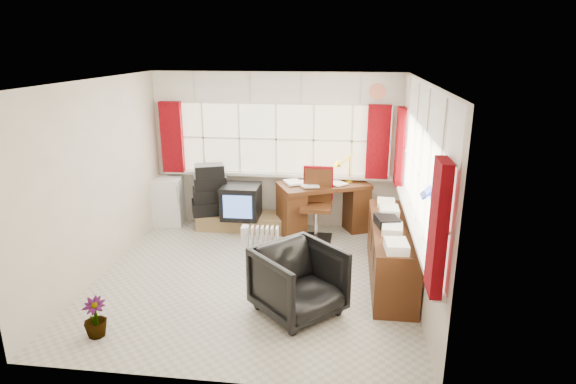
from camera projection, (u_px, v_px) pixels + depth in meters
name	position (u px, v px, depth m)	size (l,w,h in m)	color
ground	(254.00, 278.00, 6.22)	(4.00, 4.00, 0.00)	beige
room_walls	(252.00, 166.00, 5.78)	(4.00, 4.00, 4.00)	beige
window_back	(276.00, 170.00, 7.79)	(3.70, 0.12, 3.60)	beige
window_right	(414.00, 216.00, 5.71)	(0.12, 3.70, 3.60)	beige
curtains	(332.00, 155.00, 6.56)	(3.83, 3.83, 1.15)	maroon
overhead_cabinets	(338.00, 96.00, 6.37)	(3.98, 3.98, 0.48)	white
desk	(323.00, 205.00, 7.67)	(1.55, 1.21, 0.84)	#4E2812
desk_lamp	(350.00, 163.00, 7.55)	(0.20, 0.18, 0.46)	yellow
task_chair	(317.00, 201.00, 7.37)	(0.48, 0.51, 1.12)	black
office_chair	(299.00, 281.00, 5.32)	(0.83, 0.86, 0.78)	black
radiator	(263.00, 254.00, 6.32)	(0.43, 0.18, 0.64)	white
credenza	(391.00, 251.00, 6.09)	(0.50, 2.00, 0.85)	#4E2812
file_tray	(387.00, 221.00, 5.96)	(0.26, 0.33, 0.11)	black
tv_bench	(241.00, 221.00, 7.88)	(1.40, 0.50, 0.25)	#A48552
crt_tv	(241.00, 201.00, 7.62)	(0.59, 0.56, 0.53)	black
hifi_stack	(210.00, 192.00, 7.77)	(0.70, 0.57, 0.82)	black
mini_fridge	(169.00, 201.00, 8.02)	(0.52, 0.52, 0.80)	white
spray_bottle_a	(249.00, 246.00, 6.85)	(0.11, 0.11, 0.29)	silver
spray_bottle_b	(258.00, 242.00, 7.09)	(0.09, 0.10, 0.21)	#84C5BC
flower_vase	(95.00, 318.00, 4.94)	(0.24, 0.24, 0.43)	black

